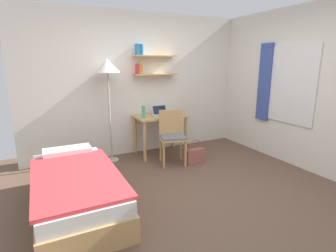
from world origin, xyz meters
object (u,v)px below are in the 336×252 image
desk_chair (172,134)px  water_bottle (143,112)px  desk (160,123)px  handbag (195,155)px  bed (76,190)px  laptop (160,113)px  book_stack (172,112)px  standing_lamp (107,71)px

desk_chair → water_bottle: size_ratio=4.18×
desk → handbag: desk is taller
bed → laptop: size_ratio=6.34×
desk_chair → book_stack: bearing=62.2°
desk → laptop: (0.02, 0.03, 0.20)m
bed → desk_chair: (1.71, 0.81, 0.27)m
desk_chair → laptop: bearing=87.0°
standing_lamp → book_stack: bearing=0.8°
book_stack → laptop: bearing=-177.1°
standing_lamp → laptop: 1.23m
standing_lamp → water_bottle: bearing=-8.7°
desk → book_stack: book_stack is taller
desk → water_bottle: water_bottle is taller
handbag → desk: bearing=113.3°
desk_chair → handbag: size_ratio=2.14×
desk_chair → laptop: 0.62m
bed → standing_lamp: (0.78, 1.36, 1.33)m
bed → desk_chair: desk_chair is taller
handbag → water_bottle: bearing=134.6°
bed → handbag: (2.04, 0.58, -0.09)m
book_stack → handbag: size_ratio=0.56×
laptop → desk_chair: bearing=-93.0°
book_stack → handbag: (0.03, -0.79, -0.63)m
water_bottle → bed: bearing=-137.2°
water_bottle → desk: bearing=9.6°
bed → water_bottle: bearing=42.8°
handbag → laptop: bearing=111.3°
bed → handbag: bed is taller
desk → handbag: size_ratio=2.16×
bed → desk_chair: bearing=25.3°
standing_lamp → handbag: standing_lamp is taller
desk → laptop: 0.20m
laptop → book_stack: laptop is taller
bed → standing_lamp: size_ratio=1.06×
bed → water_bottle: size_ratio=8.57×
desk → desk_chair: (-0.01, -0.52, -0.09)m
laptop → bed: bearing=-141.9°
laptop → book_stack: 0.27m
bed → desk: desk is taller
desk → standing_lamp: bearing=178.2°
standing_lamp → laptop: (0.95, 0.00, -0.78)m
laptop → water_bottle: size_ratio=1.35×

